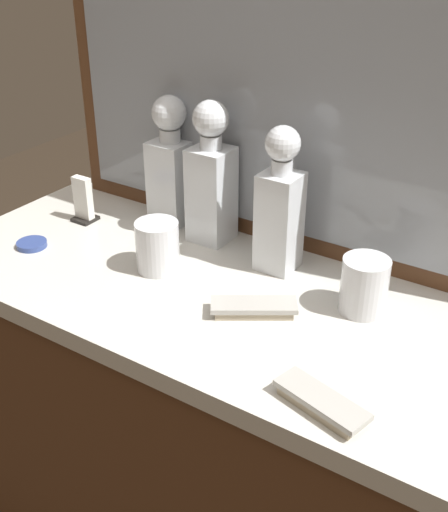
% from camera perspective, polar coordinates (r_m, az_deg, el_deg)
% --- Properties ---
extents(dresser, '(1.29, 0.53, 0.90)m').
position_cam_1_polar(dresser, '(1.56, 0.00, -17.17)').
color(dresser, brown).
rests_on(dresser, ground_plane).
extents(dresser_mirror, '(1.15, 0.03, 0.78)m').
position_cam_1_polar(dresser_mirror, '(1.33, 6.11, 16.15)').
color(dresser_mirror, brown).
rests_on(dresser_mirror, dresser).
extents(crystal_decanter_far_right, '(0.08, 0.08, 0.30)m').
position_cam_1_polar(crystal_decanter_far_right, '(1.31, 4.90, 3.71)').
color(crystal_decanter_far_right, white).
rests_on(crystal_decanter_far_right, dresser).
extents(crystal_decanter_far_left, '(0.09, 0.09, 0.32)m').
position_cam_1_polar(crystal_decanter_far_left, '(1.42, -1.12, 6.19)').
color(crystal_decanter_far_left, white).
rests_on(crystal_decanter_far_left, dresser).
extents(crystal_decanter_rear, '(0.09, 0.09, 0.30)m').
position_cam_1_polar(crystal_decanter_rear, '(1.52, -4.63, 7.34)').
color(crystal_decanter_rear, white).
rests_on(crystal_decanter_rear, dresser).
extents(crystal_tumbler_rear, '(0.09, 0.09, 0.11)m').
position_cam_1_polar(crystal_tumbler_rear, '(1.34, -5.76, 0.74)').
color(crystal_tumbler_rear, white).
rests_on(crystal_tumbler_rear, dresser).
extents(crystal_tumbler_right, '(0.09, 0.09, 0.11)m').
position_cam_1_polar(crystal_tumbler_right, '(1.22, 12.18, -2.72)').
color(crystal_tumbler_right, white).
rests_on(crystal_tumbler_right, dresser).
extents(silver_brush_front, '(0.16, 0.13, 0.02)m').
position_cam_1_polar(silver_brush_front, '(1.21, 2.63, -4.56)').
color(silver_brush_front, '#B7A88C').
rests_on(silver_brush_front, dresser).
extents(silver_brush_right, '(0.16, 0.09, 0.02)m').
position_cam_1_polar(silver_brush_right, '(1.01, 8.52, -12.60)').
color(silver_brush_right, '#B7A88C').
rests_on(silver_brush_right, dresser).
extents(porcelain_dish, '(0.07, 0.07, 0.01)m').
position_cam_1_polar(porcelain_dish, '(1.50, -16.50, 1.00)').
color(porcelain_dish, '#33478C').
rests_on(porcelain_dish, dresser).
extents(napkin_holder, '(0.05, 0.05, 0.11)m').
position_cam_1_polar(napkin_holder, '(1.57, -12.21, 4.60)').
color(napkin_holder, black).
rests_on(napkin_holder, dresser).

